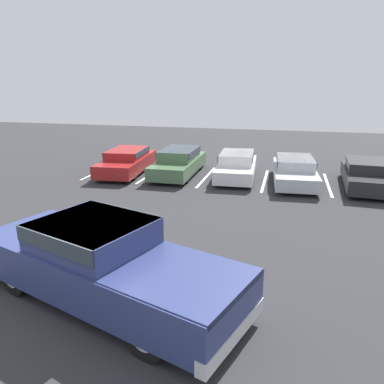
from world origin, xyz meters
The scene contains 13 objects.
ground_plane centered at (0.00, 0.00, 0.00)m, with size 60.00×60.00×0.00m, color #2D2D30.
stall_stripe_a centered at (-5.04, 10.64, 0.00)m, with size 0.12×4.17×0.01m, color white.
stall_stripe_b centered at (-2.25, 10.64, 0.00)m, with size 0.12×4.17×0.01m, color white.
stall_stripe_c centered at (0.55, 10.64, 0.00)m, with size 0.12×4.17×0.01m, color white.
stall_stripe_d centered at (3.34, 10.64, 0.00)m, with size 0.12×4.17×0.01m, color white.
stall_stripe_e centered at (6.13, 10.64, 0.00)m, with size 0.12×4.17×0.01m, color white.
pickup_truck centered at (0.81, -0.27, 0.86)m, with size 6.46×3.94×1.70m.
parked_sedan_a centered at (-3.52, 10.53, 0.63)m, with size 2.19×4.87×1.19m.
parked_sedan_b centered at (-0.87, 10.76, 0.68)m, with size 1.82×4.77×1.28m.
parked_sedan_c centered at (1.98, 10.75, 0.66)m, with size 1.94×4.38×1.24m.
parked_sedan_d centered at (4.64, 10.50, 0.63)m, with size 2.07×4.71×1.17m.
parked_sedan_e centered at (7.61, 10.48, 0.64)m, with size 1.98×4.55×1.20m.
wheel_stop_curb centered at (1.73, 13.06, 0.07)m, with size 1.72×0.20×0.14m, color #B7B2A8.
Camera 1 is at (4.26, -6.57, 4.43)m, focal length 35.00 mm.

